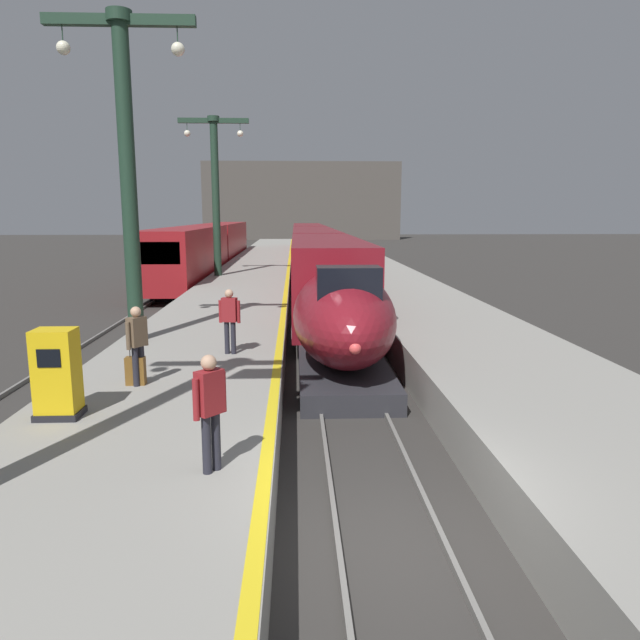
% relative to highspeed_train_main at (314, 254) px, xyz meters
% --- Properties ---
extents(ground_plane, '(260.00, 260.00, 0.00)m').
position_rel_highspeed_train_main_xyz_m(ground_plane, '(0.00, -32.85, -1.96)').
color(ground_plane, '#33302D').
extents(platform_left, '(4.80, 110.00, 1.05)m').
position_rel_highspeed_train_main_xyz_m(platform_left, '(-4.05, -8.10, -1.43)').
color(platform_left, gray).
rests_on(platform_left, ground).
extents(platform_right, '(4.80, 110.00, 1.05)m').
position_rel_highspeed_train_main_xyz_m(platform_right, '(4.05, -8.10, -1.43)').
color(platform_right, gray).
rests_on(platform_right, ground).
extents(platform_left_safety_stripe, '(0.20, 107.80, 0.01)m').
position_rel_highspeed_train_main_xyz_m(platform_left_safety_stripe, '(-1.77, -8.10, -0.90)').
color(platform_left_safety_stripe, yellow).
rests_on(platform_left_safety_stripe, platform_left).
extents(rail_main_left, '(0.08, 110.00, 0.12)m').
position_rel_highspeed_train_main_xyz_m(rail_main_left, '(-0.75, -5.35, -1.90)').
color(rail_main_left, slate).
rests_on(rail_main_left, ground).
extents(rail_main_right, '(0.08, 110.00, 0.12)m').
position_rel_highspeed_train_main_xyz_m(rail_main_right, '(0.75, -5.35, -1.90)').
color(rail_main_right, slate).
rests_on(rail_main_right, ground).
extents(rail_secondary_left, '(0.08, 110.00, 0.12)m').
position_rel_highspeed_train_main_xyz_m(rail_secondary_left, '(-8.85, -5.35, -1.90)').
color(rail_secondary_left, slate).
rests_on(rail_secondary_left, ground).
extents(rail_secondary_right, '(0.08, 110.00, 0.12)m').
position_rel_highspeed_train_main_xyz_m(rail_secondary_right, '(-7.35, -5.35, -1.90)').
color(rail_secondary_right, slate).
rests_on(rail_secondary_right, ground).
extents(highspeed_train_main, '(2.92, 56.71, 3.60)m').
position_rel_highspeed_train_main_xyz_m(highspeed_train_main, '(0.00, 0.00, 0.00)').
color(highspeed_train_main, maroon).
rests_on(highspeed_train_main, ground).
extents(regional_train_adjacent, '(2.85, 36.60, 3.80)m').
position_rel_highspeed_train_main_xyz_m(regional_train_adjacent, '(-8.10, 6.97, 0.17)').
color(regional_train_adjacent, maroon).
rests_on(regional_train_adjacent, ground).
extents(station_column_mid, '(4.00, 0.68, 8.85)m').
position_rel_highspeed_train_main_xyz_m(station_column_mid, '(-5.90, -23.54, 4.44)').
color(station_column_mid, '#1E3828').
rests_on(station_column_mid, platform_left).
extents(station_column_far, '(4.00, 0.68, 9.05)m').
position_rel_highspeed_train_main_xyz_m(station_column_far, '(-5.90, -5.31, 4.55)').
color(station_column_far, '#1E3828').
rests_on(station_column_far, platform_left).
extents(passenger_near_edge, '(0.39, 0.49, 1.69)m').
position_rel_highspeed_train_main_xyz_m(passenger_near_edge, '(-4.64, -28.16, 0.08)').
color(passenger_near_edge, '#23232D').
rests_on(passenger_near_edge, platform_left).
extents(passenger_mid_platform, '(0.42, 0.45, 1.69)m').
position_rel_highspeed_train_main_xyz_m(passenger_mid_platform, '(-2.52, -32.51, 0.08)').
color(passenger_mid_platform, '#23232D').
rests_on(passenger_mid_platform, platform_left).
extents(passenger_far_waiting, '(0.56, 0.29, 1.69)m').
position_rel_highspeed_train_main_xyz_m(passenger_far_waiting, '(-3.02, -25.37, 0.08)').
color(passenger_far_waiting, '#23232D').
rests_on(passenger_far_waiting, platform_left).
extents(rolling_suitcase, '(0.40, 0.22, 0.98)m').
position_rel_highspeed_train_main_xyz_m(rolling_suitcase, '(-4.73, -28.11, -0.60)').
color(rolling_suitcase, brown).
rests_on(rolling_suitcase, platform_left).
extents(ticket_machine_yellow, '(0.76, 0.62, 1.60)m').
position_rel_highspeed_train_main_xyz_m(ticket_machine_yellow, '(-5.55, -30.12, -0.17)').
color(ticket_machine_yellow, yellow).
rests_on(ticket_machine_yellow, platform_left).
extents(terminus_back_wall, '(36.00, 2.00, 14.00)m').
position_rel_highspeed_train_main_xyz_m(terminus_back_wall, '(0.00, 69.15, 5.04)').
color(terminus_back_wall, '#4C4742').
rests_on(terminus_back_wall, ground).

